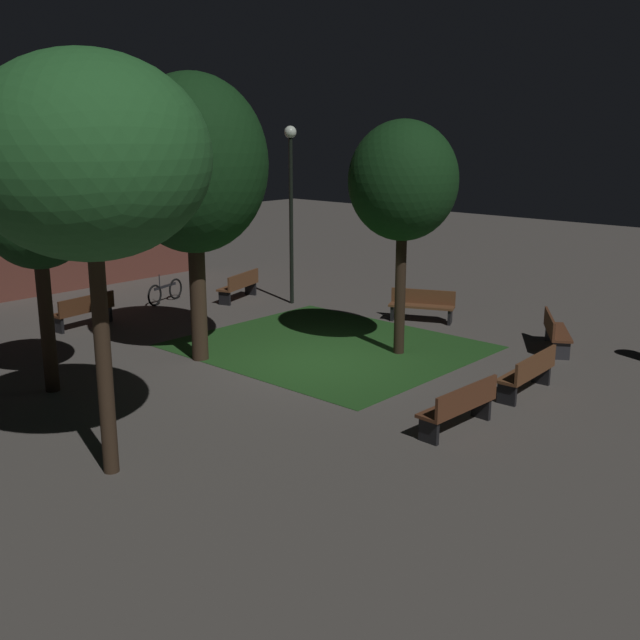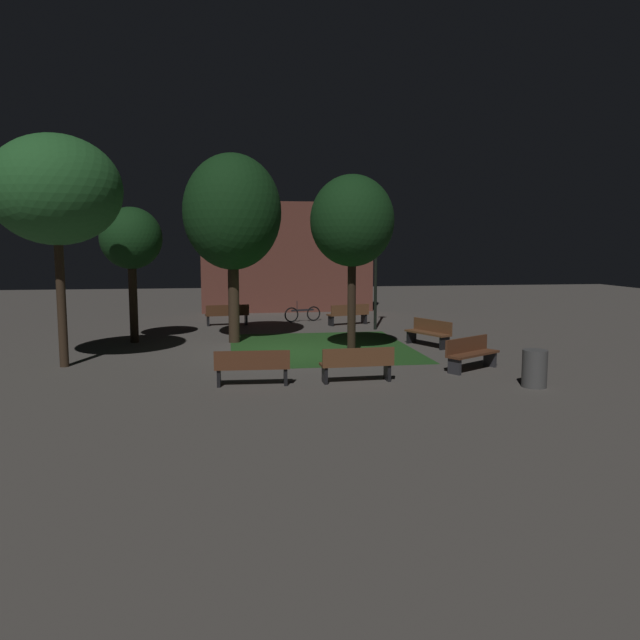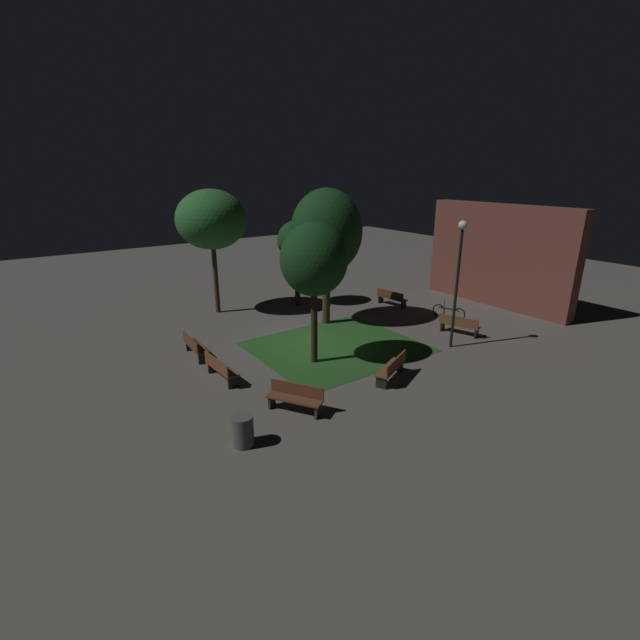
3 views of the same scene
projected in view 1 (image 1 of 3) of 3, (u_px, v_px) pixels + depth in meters
The scene contains 15 objects.
ground_plane at pixel (319, 363), 17.32m from camera, with size 60.00×60.00×0.00m, color #56514C.
grass_lawn at pixel (328, 346), 18.66m from camera, with size 5.88×6.71×0.01m, color #23511E.
bench_front_right at pixel (460, 406), 13.32m from camera, with size 1.82×0.56×0.88m.
bench_near_trees at pixel (529, 372), 15.16m from camera, with size 1.82×0.57×0.88m.
bench_front_left at pixel (555, 331), 18.26m from camera, with size 1.78×1.36×0.88m.
bench_path_side at pixel (240, 285), 23.61m from camera, with size 1.86×1.01×0.88m.
bench_by_lamp at pixel (84, 310), 20.38m from camera, with size 1.85×0.70×0.88m.
bench_corner at pixel (422, 304), 20.99m from camera, with size 1.18×1.84×0.88m.
tree_near_wall at pixel (89, 158), 10.66m from camera, with size 3.50×3.50×6.33m.
tree_back_right at pixel (193, 165), 16.54m from camera, with size 3.34×3.34×6.45m.
tree_lawn_side at pixel (403, 182), 17.11m from camera, with size 2.52×2.52×5.46m.
tree_tall_center at pixel (37, 218), 14.65m from camera, with size 2.10×2.10×4.66m.
lamp_post_plaza_east at pixel (291, 187), 22.44m from camera, with size 0.36×0.36×5.33m.
bicycle at pixel (165, 292), 23.32m from camera, with size 1.67×0.57×0.93m.
building_wall_backdrop at pixel (81, 205), 25.25m from camera, with size 8.59×0.80×5.49m, color brown.
Camera 1 is at (-12.23, -11.14, 5.23)m, focal length 42.31 mm.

